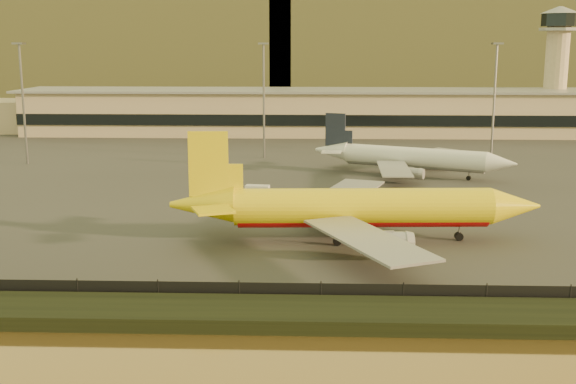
# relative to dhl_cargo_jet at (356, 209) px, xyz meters

# --- Properties ---
(ground) EXTENTS (900.00, 900.00, 0.00)m
(ground) POSITION_rel_dhl_cargo_jet_xyz_m (-6.66, -10.72, -4.47)
(ground) COLOR black
(ground) RESTS_ON ground
(embankment) EXTENTS (320.00, 7.00, 1.40)m
(embankment) POSITION_rel_dhl_cargo_jet_xyz_m (-6.66, -27.72, -3.77)
(embankment) COLOR black
(embankment) RESTS_ON ground
(tarmac) EXTENTS (320.00, 220.00, 0.20)m
(tarmac) POSITION_rel_dhl_cargo_jet_xyz_m (-6.66, 84.28, -4.37)
(tarmac) COLOR #2D2D2D
(tarmac) RESTS_ON ground
(perimeter_fence) EXTENTS (300.00, 0.05, 2.20)m
(perimeter_fence) POSITION_rel_dhl_cargo_jet_xyz_m (-6.66, -23.72, -3.17)
(perimeter_fence) COLOR black
(perimeter_fence) RESTS_ON tarmac
(terminal_building) EXTENTS (202.00, 25.00, 12.60)m
(terminal_building) POSITION_rel_dhl_cargo_jet_xyz_m (-21.18, 114.83, 1.78)
(terminal_building) COLOR tan
(terminal_building) RESTS_ON tarmac
(control_tower) EXTENTS (11.20, 11.20, 35.50)m
(control_tower) POSITION_rel_dhl_cargo_jet_xyz_m (63.34, 120.28, 17.19)
(control_tower) COLOR tan
(control_tower) RESTS_ON tarmac
(apron_light_masts) EXTENTS (152.20, 12.20, 25.40)m
(apron_light_masts) POSITION_rel_dhl_cargo_jet_xyz_m (8.34, 64.28, 11.23)
(apron_light_masts) COLOR slate
(apron_light_masts) RESTS_ON tarmac
(distant_hills) EXTENTS (470.00, 160.00, 70.00)m
(distant_hills) POSITION_rel_dhl_cargo_jet_xyz_m (-27.40, 329.28, 26.92)
(distant_hills) COLOR brown
(distant_hills) RESTS_ON ground
(dhl_cargo_jet) EXTENTS (47.84, 46.84, 14.30)m
(dhl_cargo_jet) POSITION_rel_dhl_cargo_jet_xyz_m (0.00, 0.00, 0.00)
(dhl_cargo_jet) COLOR yellow
(dhl_cargo_jet) RESTS_ON tarmac
(white_narrowbody_jet) EXTENTS (38.07, 35.97, 11.49)m
(white_narrowbody_jet) POSITION_rel_dhl_cargo_jet_xyz_m (13.24, 47.96, -0.84)
(white_narrowbody_jet) COLOR silver
(white_narrowbody_jet) RESTS_ON tarmac
(gse_vehicle_yellow) EXTENTS (4.09, 2.44, 1.72)m
(gse_vehicle_yellow) POSITION_rel_dhl_cargo_jet_xyz_m (9.23, 11.58, -3.41)
(gse_vehicle_yellow) COLOR yellow
(gse_vehicle_yellow) RESTS_ON tarmac
(gse_vehicle_white) EXTENTS (4.15, 2.24, 1.79)m
(gse_vehicle_white) POSITION_rel_dhl_cargo_jet_xyz_m (-14.93, 27.84, -3.38)
(gse_vehicle_white) COLOR silver
(gse_vehicle_white) RESTS_ON tarmac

